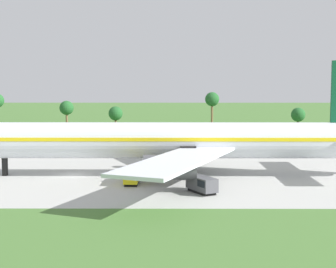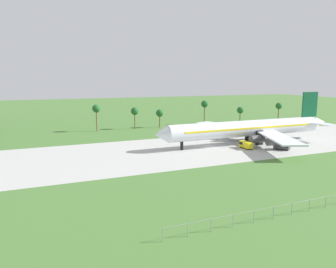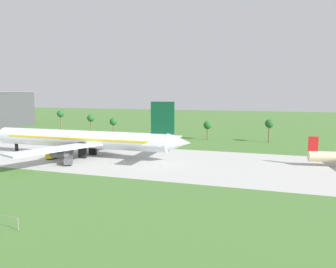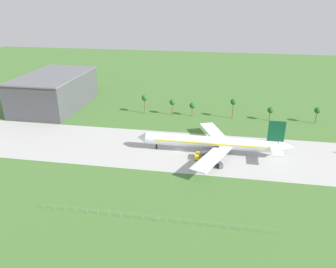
{
  "view_description": "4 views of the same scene",
  "coord_description": "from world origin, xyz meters",
  "views": [
    {
      "loc": [
        15.5,
        -80.98,
        14.69
      ],
      "look_at": [
        15.05,
        -0.5,
        6.66
      ],
      "focal_mm": 55.0,
      "sensor_mm": 36.0,
      "label": 1
    },
    {
      "loc": [
        -56.64,
        -95.57,
        23.15
      ],
      "look_at": [
        -15.8,
        -0.5,
        5.66
      ],
      "focal_mm": 35.0,
      "sensor_mm": 36.0,
      "label": 2
    },
    {
      "loc": [
        76.22,
        -92.81,
        20.62
      ],
      "look_at": [
        45.89,
        -0.5,
        8.5
      ],
      "focal_mm": 35.0,
      "sensor_mm": 36.0,
      "label": 3
    },
    {
      "loc": [
        19.54,
        -141.96,
        69.61
      ],
      "look_at": [
        -6.11,
        5.0,
        6.0
      ],
      "focal_mm": 35.0,
      "sensor_mm": 36.0,
      "label": 4
    }
  ],
  "objects": [
    {
      "name": "palm_tree_row",
      "position": [
        18.11,
        49.64,
        8.22
      ],
      "size": [
        106.38,
        3.6,
        12.34
      ],
      "color": "brown",
      "rests_on": "ground_plane"
    },
    {
      "name": "baggage_tug",
      "position": [
        19.72,
        -13.45,
        1.2
      ],
      "size": [
        4.21,
        5.43,
        2.2
      ],
      "color": "black",
      "rests_on": "ground_plane"
    },
    {
      "name": "jet_airliner",
      "position": [
        16.7,
        -0.5,
        5.6
      ],
      "size": [
        73.32,
        56.97,
        18.14
      ],
      "color": "silver",
      "rests_on": "ground_plane"
    },
    {
      "name": "ground_plane",
      "position": [
        0.0,
        0.0,
        0.0
      ],
      "size": [
        600.0,
        600.0,
        0.0
      ],
      "primitive_type": "plane",
      "color": "#477233"
    },
    {
      "name": "taxiway_strip",
      "position": [
        0.0,
        0.0,
        0.01
      ],
      "size": [
        320.0,
        44.0,
        0.02
      ],
      "color": "#B2B2AD",
      "rests_on": "ground_plane"
    },
    {
      "name": "catering_van",
      "position": [
        9.84,
        -6.9,
        1.26
      ],
      "size": [
        2.15,
        5.5,
        2.33
      ],
      "color": "black",
      "rests_on": "ground_plane"
    }
  ]
}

